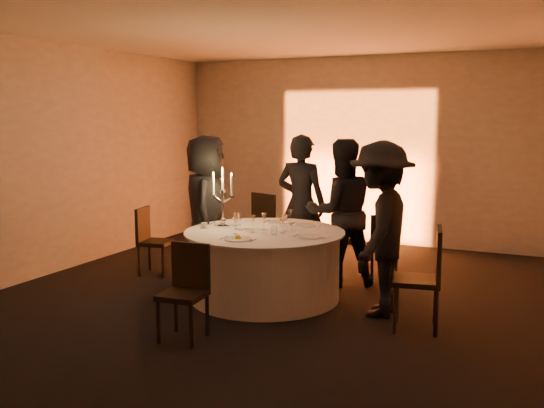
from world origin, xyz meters
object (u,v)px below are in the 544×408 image
at_px(guest_back_right, 341,213).
at_px(guest_right, 381,229).
at_px(guest_left, 206,208).
at_px(guest_back_left, 301,204).
at_px(chair_front, 186,286).
at_px(chair_right, 426,272).
at_px(candelabra, 223,206).
at_px(chair_back_right, 382,243).
at_px(banquet_table, 265,265).
at_px(coffee_cup, 204,226).
at_px(chair_back_left, 269,224).
at_px(chair_left, 150,237).

bearing_deg(guest_back_right, guest_right, 94.16).
height_order(guest_left, guest_back_left, guest_back_left).
distance_m(chair_front, guest_back_left, 2.68).
relative_size(chair_right, candelabra, 1.43).
bearing_deg(guest_left, guest_back_left, -73.57).
distance_m(chair_right, guest_right, 0.68).
relative_size(chair_back_right, guest_back_right, 0.48).
bearing_deg(guest_back_left, guest_left, 41.63).
xyz_separation_m(chair_right, guest_back_left, (-1.89, 1.52, 0.34)).
xyz_separation_m(guest_back_left, candelabra, (-0.50, -1.21, 0.11)).
height_order(guest_back_right, candelabra, guest_back_right).
height_order(banquet_table, chair_front, chair_front).
distance_m(guest_left, coffee_cup, 0.65).
distance_m(chair_back_right, guest_right, 1.40).
relative_size(banquet_table, chair_back_left, 1.79).
height_order(guest_left, candelabra, guest_left).
relative_size(chair_right, guest_right, 0.55).
bearing_deg(guest_back_right, chair_right, 102.07).
xyz_separation_m(chair_back_right, guest_right, (0.30, -1.29, 0.43)).
xyz_separation_m(chair_back_right, guest_left, (-2.03, -0.84, 0.43)).
bearing_deg(guest_back_right, chair_back_left, -58.88).
xyz_separation_m(guest_back_right, coffee_cup, (-1.30, -1.02, -0.09)).
relative_size(chair_back_left, guest_back_right, 0.57).
bearing_deg(candelabra, chair_back_right, 38.78).
height_order(guest_back_left, guest_right, guest_back_left).
distance_m(chair_left, chair_back_right, 2.97).
height_order(guest_left, guest_right, guest_left).
relative_size(chair_right, guest_back_left, 0.55).
height_order(chair_left, guest_back_right, guest_back_right).
distance_m(banquet_table, coffee_cup, 0.82).
distance_m(chair_right, candelabra, 2.45).
bearing_deg(chair_back_right, guest_back_right, 6.38).
xyz_separation_m(chair_right, coffee_cup, (-2.54, 0.16, 0.24)).
height_order(chair_left, chair_front, chair_front).
xyz_separation_m(banquet_table, chair_back_right, (1.02, 1.27, 0.09)).
distance_m(chair_back_right, guest_left, 2.24).
xyz_separation_m(chair_back_left, candelabra, (0.06, -1.42, 0.45)).
distance_m(banquet_table, guest_left, 1.21).
bearing_deg(candelabra, chair_left, 165.40).
relative_size(chair_back_left, chair_right, 1.01).
bearing_deg(chair_front, chair_back_left, 94.30).
bearing_deg(guest_right, chair_left, -97.74).
relative_size(banquet_table, chair_left, 2.06).
height_order(banquet_table, chair_right, chair_right).
xyz_separation_m(chair_front, guest_back_right, (0.74, 2.31, 0.40)).
bearing_deg(guest_back_right, chair_back_right, -171.48).
xyz_separation_m(chair_left, chair_back_right, (2.83, 0.93, -0.01)).
xyz_separation_m(chair_back_left, guest_back_left, (0.56, -0.22, 0.34)).
xyz_separation_m(guest_back_left, coffee_cup, (-0.65, -1.36, -0.11)).
height_order(chair_front, coffee_cup, chair_front).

